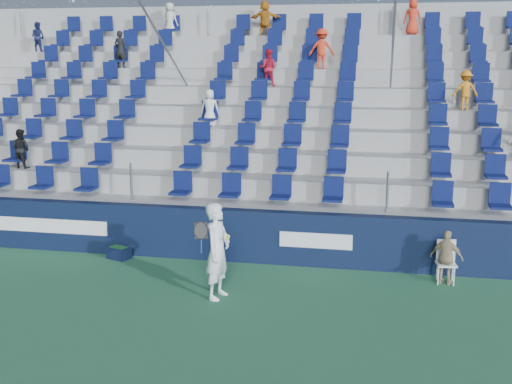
{
  "coord_description": "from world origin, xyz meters",
  "views": [
    {
      "loc": [
        2.87,
        -10.53,
        4.63
      ],
      "look_at": [
        0.2,
        2.8,
        1.7
      ],
      "focal_mm": 45.0,
      "sensor_mm": 36.0,
      "label": 1
    }
  ],
  "objects": [
    {
      "name": "grandstand",
      "position": [
        0.0,
        8.24,
        2.13
      ],
      "size": [
        24.0,
        8.17,
        6.63
      ],
      "color": "#A0A09B",
      "rests_on": "ground"
    },
    {
      "name": "ball_bin",
      "position": [
        -3.02,
        2.75,
        0.15
      ],
      "size": [
        0.58,
        0.48,
        0.28
      ],
      "color": "#0E1635",
      "rests_on": "ground"
    },
    {
      "name": "line_judge",
      "position": [
        4.24,
        2.5,
        0.57
      ],
      "size": [
        0.72,
        0.48,
        1.13
      ],
      "primitive_type": "imported",
      "rotation": [
        0.0,
        0.0,
        2.8
      ],
      "color": "tan",
      "rests_on": "ground"
    },
    {
      "name": "ground",
      "position": [
        0.0,
        0.0,
        0.0
      ],
      "size": [
        70.0,
        70.0,
        0.0
      ],
      "primitive_type": "plane",
      "color": "#2D6943",
      "rests_on": "ground"
    },
    {
      "name": "tennis_player",
      "position": [
        -0.17,
        0.86,
        0.94
      ],
      "size": [
        0.69,
        0.76,
        1.88
      ],
      "color": "white",
      "rests_on": "ground"
    },
    {
      "name": "sponsor_wall",
      "position": [
        0.0,
        3.15,
        0.6
      ],
      "size": [
        24.0,
        0.32,
        1.2
      ],
      "color": "black",
      "rests_on": "ground"
    },
    {
      "name": "line_judge_chair",
      "position": [
        4.24,
        2.64,
        0.5
      ],
      "size": [
        0.44,
        0.45,
        0.88
      ],
      "color": "white",
      "rests_on": "ground"
    }
  ]
}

